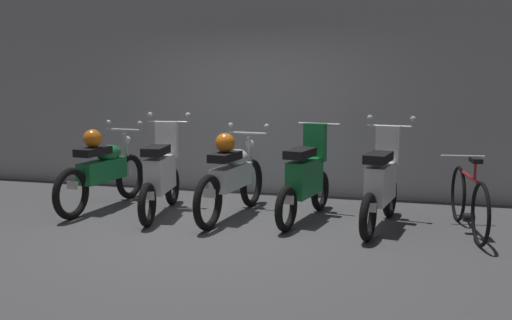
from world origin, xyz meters
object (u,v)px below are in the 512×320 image
Objects in this scene: bicycle at (469,201)px; motorbike_slot_4 at (381,183)px; motorbike_slot_0 at (103,169)px; motorbike_slot_3 at (306,178)px; motorbike_slot_1 at (161,174)px; motorbike_slot_2 at (232,176)px.

motorbike_slot_4 is at bearing -178.57° from bicycle.
motorbike_slot_4 reaches higher than motorbike_slot_0.
motorbike_slot_1 is at bearing -173.69° from motorbike_slot_3.
bicycle is (0.97, 0.02, -0.17)m from motorbike_slot_4.
bicycle is (2.80, -0.00, -0.17)m from motorbike_slot_2.
motorbike_slot_1 is 1.01× the size of motorbike_slot_3.
motorbike_slot_3 is 0.92m from motorbike_slot_4.
motorbike_slot_4 is (0.91, -0.14, 0.00)m from motorbike_slot_3.
motorbike_slot_1 reaches higher than motorbike_slot_2.
motorbike_slot_2 is 0.93m from motorbike_slot_3.
motorbike_slot_2 is 1.17× the size of motorbike_slot_4.
motorbike_slot_4 reaches higher than motorbike_slot_2.
motorbike_slot_3 is at bearing 6.31° from motorbike_slot_1.
motorbike_slot_1 is (0.91, -0.12, -0.00)m from motorbike_slot_0.
motorbike_slot_3 is (2.75, 0.08, -0.00)m from motorbike_slot_0.
motorbike_slot_1 is at bearing -7.82° from motorbike_slot_0.
motorbike_slot_1 is 1.00× the size of motorbike_slot_4.
motorbike_slot_1 is at bearing -178.65° from motorbike_slot_4.
motorbike_slot_1 is 0.86× the size of motorbike_slot_2.
bicycle is (1.88, -0.11, -0.16)m from motorbike_slot_3.
motorbike_slot_0 is at bearing 172.18° from motorbike_slot_1.
motorbike_slot_3 is at bearing 1.65° from motorbike_slot_0.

